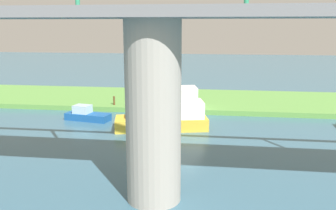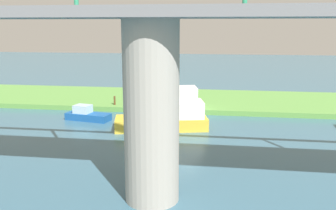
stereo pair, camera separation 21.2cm
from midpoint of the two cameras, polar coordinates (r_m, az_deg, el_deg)
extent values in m
plane|color=#386075|center=(36.20, 3.37, -1.50)|extent=(160.00, 160.00, 0.00)
cube|color=#5B9342|center=(41.99, 4.02, 0.77)|extent=(80.00, 12.00, 0.50)
cylinder|color=#9E998E|center=(17.60, -2.66, -1.30)|extent=(2.70, 2.70, 8.97)
cube|color=slate|center=(17.12, -2.82, 14.30)|extent=(60.54, 4.00, 0.50)
cylinder|color=#2D334C|center=(38.69, -2.62, 0.59)|extent=(0.29, 0.29, 0.55)
cylinder|color=blue|center=(38.58, -2.63, 1.43)|extent=(0.43, 0.43, 0.60)
sphere|color=tan|center=(38.50, -2.64, 2.04)|extent=(0.24, 0.24, 0.24)
cylinder|color=brown|center=(38.54, -8.61, 0.70)|extent=(0.20, 0.20, 0.92)
cube|color=gold|center=(30.98, -1.26, -2.86)|extent=(8.12, 4.20, 1.03)
cube|color=white|center=(30.72, -0.47, -0.67)|extent=(6.55, 3.61, 1.38)
cube|color=white|center=(30.51, 0.66, 1.71)|extent=(4.21, 2.75, 1.21)
cylinder|color=black|center=(30.35, -4.20, 1.95)|extent=(0.43, 0.43, 1.55)
cube|color=#D84C2D|center=(30.71, -5.12, -1.30)|extent=(1.68, 1.81, 0.77)
cube|color=#195199|center=(34.75, -12.62, -1.81)|extent=(4.39, 2.26, 0.65)
cube|color=silver|center=(34.88, -13.45, -0.62)|extent=(1.71, 1.46, 0.74)
camera|label=1|loc=(0.11, -90.20, -0.04)|focal=38.86mm
camera|label=2|loc=(0.11, 89.80, 0.04)|focal=38.86mm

